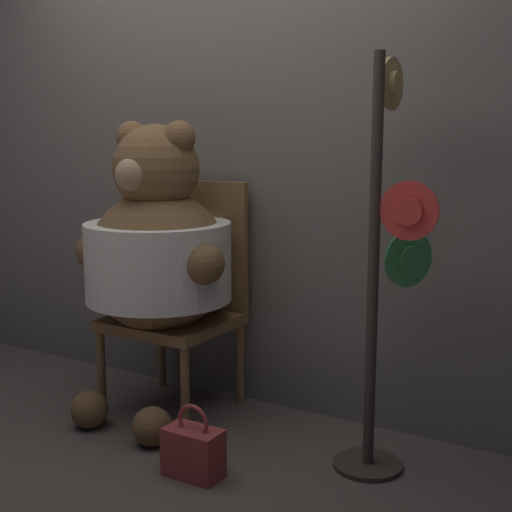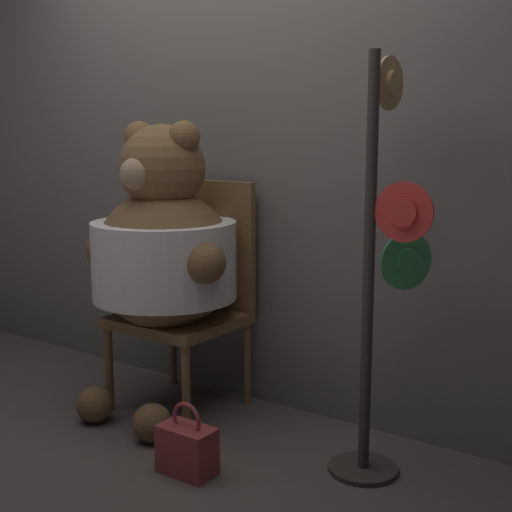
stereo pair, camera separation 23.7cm
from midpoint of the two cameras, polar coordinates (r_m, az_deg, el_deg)
The scene contains 6 objects.
ground_plane at distance 3.28m, azimuth -6.49°, elevation -14.21°, with size 14.00×14.00×0.00m, color #4C423D.
wall_back at distance 3.55m, azimuth 0.84°, elevation 10.68°, with size 8.00×0.10×2.77m.
chair at distance 3.51m, azimuth -3.26°, elevation -2.82°, with size 0.55×0.52×1.10m.
teddy_bear at distance 3.33m, azimuth -5.44°, elevation 0.42°, with size 0.81×0.72×1.39m.
hat_display_rack at distance 2.79m, azimuth 12.39°, elevation -1.74°, with size 0.38×0.38×1.63m.
handbag_on_ground at distance 2.92m, azimuth -3.15°, elevation -15.17°, with size 0.23×0.13×0.30m.
Camera 2 is at (2.12, -2.15, 1.34)m, focal length 50.00 mm.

